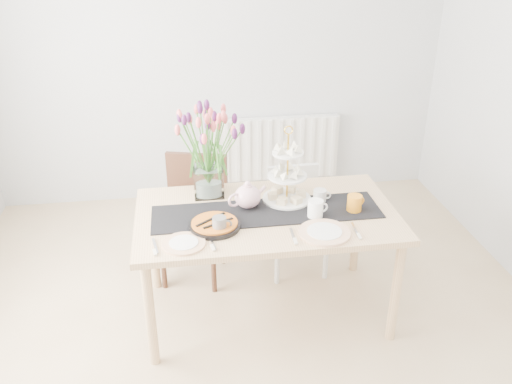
{
  "coord_description": "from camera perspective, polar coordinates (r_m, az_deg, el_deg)",
  "views": [
    {
      "loc": [
        -0.36,
        -2.44,
        2.35
      ],
      "look_at": [
        0.06,
        0.38,
        0.92
      ],
      "focal_mm": 38.0,
      "sensor_mm": 36.0,
      "label": 1
    }
  ],
  "objects": [
    {
      "name": "plate_left",
      "position": [
        3.03,
        -7.62,
        -5.41
      ],
      "size": [
        0.28,
        0.28,
        0.01
      ],
      "primitive_type": "cylinder",
      "rotation": [
        0.0,
        0.0,
        0.17
      ],
      "color": "silver",
      "rests_on": "dining_table"
    },
    {
      "name": "tulip_vase",
      "position": [
        3.41,
        -5.24,
        5.53
      ],
      "size": [
        0.69,
        0.69,
        0.59
      ],
      "rotation": [
        0.0,
        0.0,
        0.1
      ],
      "color": "silver",
      "rests_on": "dining_table"
    },
    {
      "name": "table_runner",
      "position": [
        3.32,
        1.13,
        -2.12
      ],
      "size": [
        1.4,
        0.35,
        0.01
      ],
      "primitive_type": "cube",
      "color": "black",
      "rests_on": "dining_table"
    },
    {
      "name": "cake_stand",
      "position": [
        3.41,
        3.3,
        1.03
      ],
      "size": [
        0.31,
        0.31,
        0.45
      ],
      "rotation": [
        0.0,
        0.0,
        0.26
      ],
      "color": "gold",
      "rests_on": "dining_table"
    },
    {
      "name": "cream_jug",
      "position": [
        3.46,
        6.72,
        -0.42
      ],
      "size": [
        0.09,
        0.09,
        0.08
      ],
      "primitive_type": "cylinder",
      "rotation": [
        0.0,
        0.0,
        -0.11
      ],
      "color": "silver",
      "rests_on": "dining_table"
    },
    {
      "name": "dining_table",
      "position": [
        3.36,
        1.12,
        -3.32
      ],
      "size": [
        1.6,
        0.9,
        0.75
      ],
      "color": "tan",
      "rests_on": "ground"
    },
    {
      "name": "room_shell",
      "position": [
        2.68,
        -0.04,
        3.51
      ],
      "size": [
        4.5,
        4.5,
        4.5
      ],
      "color": "tan",
      "rests_on": "ground"
    },
    {
      "name": "mug_grey",
      "position": [
        3.11,
        -3.86,
        -3.47
      ],
      "size": [
        0.08,
        0.08,
        0.1
      ],
      "primitive_type": "cylinder",
      "rotation": [
        0.0,
        0.0,
        0.01
      ],
      "color": "slate",
      "rests_on": "dining_table"
    },
    {
      "name": "tart_tin",
      "position": [
        3.17,
        -4.38,
        -3.48
      ],
      "size": [
        0.3,
        0.3,
        0.04
      ],
      "rotation": [
        0.0,
        0.0,
        0.22
      ],
      "color": "black",
      "rests_on": "dining_table"
    },
    {
      "name": "radiator",
      "position": [
        5.08,
        1.96,
        4.62
      ],
      "size": [
        1.2,
        0.08,
        0.6
      ],
      "primitive_type": "cube",
      "color": "white",
      "rests_on": "room_shell"
    },
    {
      "name": "mug_orange",
      "position": [
        3.37,
        10.32,
        -1.2
      ],
      "size": [
        0.12,
        0.12,
        0.11
      ],
      "primitive_type": "cylinder",
      "rotation": [
        0.0,
        0.0,
        0.44
      ],
      "color": "orange",
      "rests_on": "dining_table"
    },
    {
      "name": "teapot",
      "position": [
        3.34,
        -0.88,
        -0.47
      ],
      "size": [
        0.32,
        0.3,
        0.17
      ],
      "primitive_type": null,
      "rotation": [
        0.0,
        0.0,
        0.41
      ],
      "color": "silver",
      "rests_on": "dining_table"
    },
    {
      "name": "chair_brown",
      "position": [
        3.89,
        -6.47,
        -1.67
      ],
      "size": [
        0.54,
        0.54,
        0.89
      ],
      "rotation": [
        0.0,
        0.0,
        -0.28
      ],
      "color": "#351E13",
      "rests_on": "ground"
    },
    {
      "name": "mug_white",
      "position": [
        3.27,
        6.27,
        -1.8
      ],
      "size": [
        0.11,
        0.11,
        0.11
      ],
      "primitive_type": "cylinder",
      "rotation": [
        0.0,
        0.0,
        0.21
      ],
      "color": "white",
      "rests_on": "dining_table"
    },
    {
      "name": "plate_right",
      "position": [
        3.13,
        7.21,
        -4.25
      ],
      "size": [
        0.31,
        0.31,
        0.02
      ],
      "primitive_type": "cylinder",
      "rotation": [
        0.0,
        0.0,
        -0.05
      ],
      "color": "white",
      "rests_on": "dining_table"
    },
    {
      "name": "chair_white",
      "position": [
        4.0,
        4.09,
        -2.03
      ],
      "size": [
        0.41,
        0.41,
        0.76
      ],
      "rotation": [
        0.0,
        0.0,
        0.03
      ],
      "color": "silver",
      "rests_on": "ground"
    }
  ]
}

